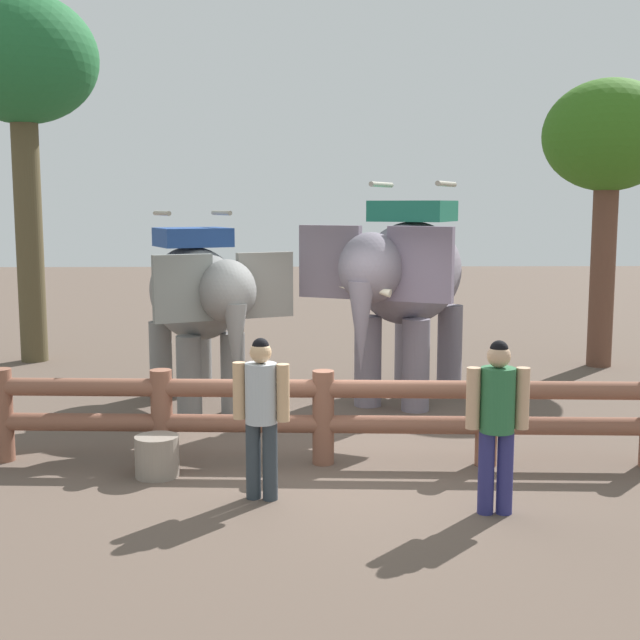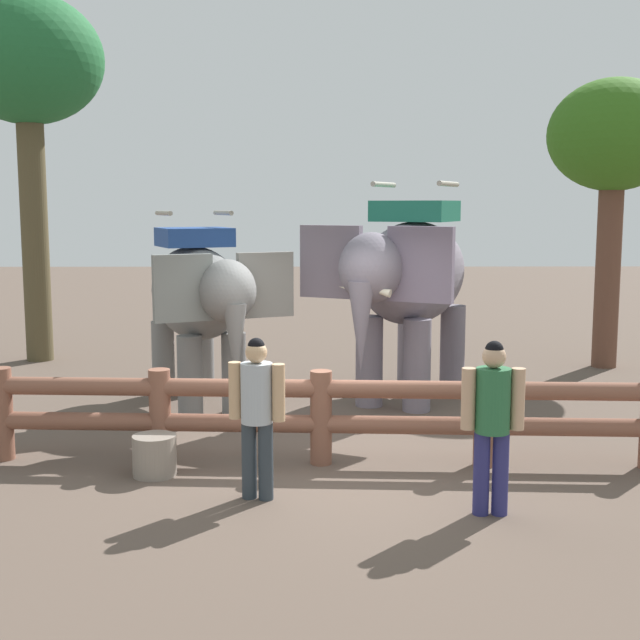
{
  "view_description": "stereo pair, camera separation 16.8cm",
  "coord_description": "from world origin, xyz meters",
  "px_view_note": "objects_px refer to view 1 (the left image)",
  "views": [
    {
      "loc": [
        -0.25,
        -9.07,
        2.87
      ],
      "look_at": [
        0.0,
        1.63,
        1.4
      ],
      "focal_mm": 47.65,
      "sensor_mm": 36.0,
      "label": 1
    },
    {
      "loc": [
        -0.08,
        -9.08,
        2.87
      ],
      "look_at": [
        0.0,
        1.63,
        1.4
      ],
      "focal_mm": 47.65,
      "sensor_mm": 36.0,
      "label": 2
    }
  ],
  "objects_px": {
    "log_fence": "(323,410)",
    "elephant_near_left": "(198,298)",
    "tourist_man_in_blue": "(261,407)",
    "tourist_woman_in_black": "(497,414)",
    "feed_bucket": "(157,456)",
    "elephant_center": "(407,278)",
    "tree_back_center": "(608,143)",
    "tree_far_left": "(22,69)"
  },
  "relations": [
    {
      "from": "log_fence",
      "to": "elephant_center",
      "type": "relative_size",
      "value": 1.97
    },
    {
      "from": "tree_back_center",
      "to": "tourist_man_in_blue",
      "type": "bearing_deg",
      "value": -130.13
    },
    {
      "from": "elephant_center",
      "to": "tourist_man_in_blue",
      "type": "relative_size",
      "value": 2.35
    },
    {
      "from": "tourist_woman_in_black",
      "to": "feed_bucket",
      "type": "xyz_separation_m",
      "value": [
        -3.33,
        1.17,
        -0.73
      ]
    },
    {
      "from": "log_fence",
      "to": "tree_far_left",
      "type": "distance_m",
      "value": 9.4
    },
    {
      "from": "tree_back_center",
      "to": "elephant_center",
      "type": "bearing_deg",
      "value": -146.57
    },
    {
      "from": "tourist_man_in_blue",
      "to": "elephant_near_left",
      "type": "bearing_deg",
      "value": 105.39
    },
    {
      "from": "tree_far_left",
      "to": "tree_back_center",
      "type": "relative_size",
      "value": 1.31
    },
    {
      "from": "elephant_near_left",
      "to": "tourist_man_in_blue",
      "type": "bearing_deg",
      "value": -74.61
    },
    {
      "from": "elephant_center",
      "to": "tree_far_left",
      "type": "xyz_separation_m",
      "value": [
        -6.45,
        3.22,
        3.43
      ]
    },
    {
      "from": "log_fence",
      "to": "tourist_woman_in_black",
      "type": "distance_m",
      "value": 2.24
    },
    {
      "from": "elephant_center",
      "to": "feed_bucket",
      "type": "distance_m",
      "value": 4.95
    },
    {
      "from": "log_fence",
      "to": "elephant_near_left",
      "type": "distance_m",
      "value": 3.31
    },
    {
      "from": "tourist_man_in_blue",
      "to": "tree_back_center",
      "type": "xyz_separation_m",
      "value": [
        5.7,
        6.76,
        2.98
      ]
    },
    {
      "from": "tourist_woman_in_black",
      "to": "tourist_man_in_blue",
      "type": "height_order",
      "value": "tourist_woman_in_black"
    },
    {
      "from": "log_fence",
      "to": "tourist_woman_in_black",
      "type": "relative_size",
      "value": 4.53
    },
    {
      "from": "elephant_near_left",
      "to": "feed_bucket",
      "type": "height_order",
      "value": "elephant_near_left"
    },
    {
      "from": "tourist_man_in_blue",
      "to": "tree_far_left",
      "type": "xyz_separation_m",
      "value": [
        -4.52,
        7.5,
        4.3
      ]
    },
    {
      "from": "tourist_woman_in_black",
      "to": "tree_back_center",
      "type": "bearing_deg",
      "value": 64.03
    },
    {
      "from": "tree_far_left",
      "to": "log_fence",
      "type": "bearing_deg",
      "value": -51.04
    },
    {
      "from": "feed_bucket",
      "to": "log_fence",
      "type": "bearing_deg",
      "value": 12.84
    },
    {
      "from": "tourist_man_in_blue",
      "to": "feed_bucket",
      "type": "height_order",
      "value": "tourist_man_in_blue"
    },
    {
      "from": "tree_far_left",
      "to": "feed_bucket",
      "type": "relative_size",
      "value": 14.11
    },
    {
      "from": "tourist_man_in_blue",
      "to": "feed_bucket",
      "type": "distance_m",
      "value": 1.53
    },
    {
      "from": "log_fence",
      "to": "tourist_woman_in_black",
      "type": "bearing_deg",
      "value": -45.26
    },
    {
      "from": "feed_bucket",
      "to": "tree_back_center",
      "type": "bearing_deg",
      "value": 41.42
    },
    {
      "from": "log_fence",
      "to": "feed_bucket",
      "type": "xyz_separation_m",
      "value": [
        -1.77,
        -0.4,
        -0.39
      ]
    },
    {
      "from": "elephant_center",
      "to": "tree_back_center",
      "type": "bearing_deg",
      "value": 33.43
    },
    {
      "from": "elephant_near_left",
      "to": "tree_far_left",
      "type": "height_order",
      "value": "tree_far_left"
    },
    {
      "from": "log_fence",
      "to": "tourist_man_in_blue",
      "type": "xyz_separation_m",
      "value": [
        -0.63,
        -1.13,
        0.32
      ]
    },
    {
      "from": "tourist_woman_in_black",
      "to": "tree_far_left",
      "type": "height_order",
      "value": "tree_far_left"
    },
    {
      "from": "tourist_woman_in_black",
      "to": "tree_far_left",
      "type": "bearing_deg",
      "value": 130.19
    },
    {
      "from": "tree_far_left",
      "to": "elephant_center",
      "type": "bearing_deg",
      "value": -26.53
    },
    {
      "from": "log_fence",
      "to": "elephant_near_left",
      "type": "relative_size",
      "value": 2.26
    },
    {
      "from": "log_fence",
      "to": "tree_back_center",
      "type": "bearing_deg",
      "value": 48.01
    },
    {
      "from": "tourist_woman_in_black",
      "to": "tourist_man_in_blue",
      "type": "xyz_separation_m",
      "value": [
        -2.19,
        0.44,
        -0.02
      ]
    },
    {
      "from": "log_fence",
      "to": "tourist_man_in_blue",
      "type": "distance_m",
      "value": 1.33
    },
    {
      "from": "elephant_center",
      "to": "tree_far_left",
      "type": "bearing_deg",
      "value": 153.47
    },
    {
      "from": "elephant_center",
      "to": "tourist_woman_in_black",
      "type": "xyz_separation_m",
      "value": [
        0.26,
        -4.72,
        -0.84
      ]
    },
    {
      "from": "tourist_woman_in_black",
      "to": "feed_bucket",
      "type": "bearing_deg",
      "value": 160.66
    },
    {
      "from": "log_fence",
      "to": "tourist_man_in_blue",
      "type": "height_order",
      "value": "tourist_man_in_blue"
    },
    {
      "from": "tourist_man_in_blue",
      "to": "log_fence",
      "type": "bearing_deg",
      "value": 60.81
    }
  ]
}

